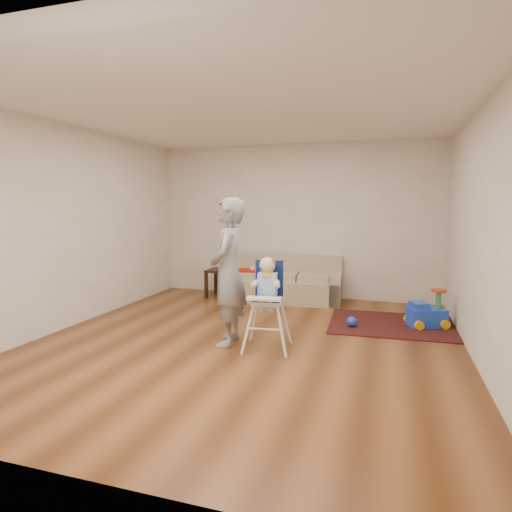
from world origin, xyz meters
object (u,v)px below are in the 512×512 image
(toy_ball, at_px, (352,322))
(high_chair, at_px, (267,305))
(adult, at_px, (228,272))
(ride_on_toy, at_px, (427,308))
(side_table, at_px, (222,283))
(sofa, at_px, (283,279))

(toy_ball, xyz_separation_m, high_chair, (-0.86, -1.15, 0.43))
(adult, bearing_deg, ride_on_toy, 113.05)
(side_table, xyz_separation_m, adult, (1.05, -2.42, 0.62))
(sofa, bearing_deg, high_chair, -84.86)
(sofa, relative_size, high_chair, 1.90)
(high_chair, bearing_deg, side_table, 115.37)
(sofa, bearing_deg, side_table, 174.73)
(adult, bearing_deg, side_table, -165.28)
(high_chair, bearing_deg, sofa, 93.10)
(side_table, distance_m, high_chair, 2.92)
(ride_on_toy, relative_size, adult, 0.29)
(sofa, xyz_separation_m, side_table, (-1.12, 0.01, -0.14))
(toy_ball, distance_m, adult, 1.91)
(sofa, bearing_deg, ride_on_toy, -28.20)
(ride_on_toy, height_order, high_chair, high_chair)
(sofa, xyz_separation_m, high_chair, (0.42, -2.45, 0.13))
(toy_ball, distance_m, high_chair, 1.50)
(ride_on_toy, bearing_deg, adult, -170.63)
(sofa, distance_m, toy_ball, 1.85)
(toy_ball, height_order, high_chair, high_chair)
(ride_on_toy, xyz_separation_m, high_chair, (-1.82, -1.47, 0.25))
(toy_ball, xyz_separation_m, adult, (-1.35, -1.11, 0.78))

